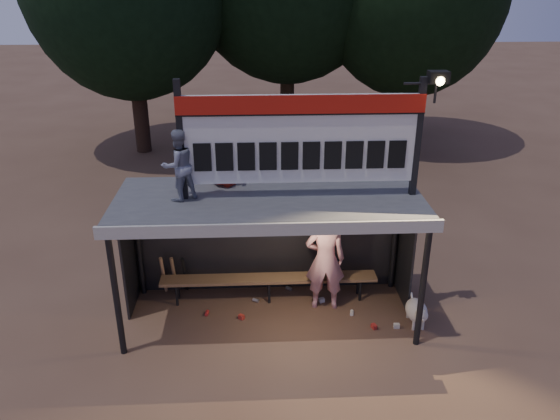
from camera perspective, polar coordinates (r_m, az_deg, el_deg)
The scene contains 10 objects.
ground at distance 9.96m, azimuth -1.06°, elevation -11.02°, with size 80.00×80.00×0.00m, color #513728.
player at distance 9.76m, azimuth 4.74°, elevation -5.18°, with size 0.71×0.47×1.95m, color white.
child_a at distance 8.68m, azimuth -10.57°, elevation 4.62°, with size 0.56×0.43×1.15m, color gray.
child_b at distance 9.20m, azimuth -5.96°, elevation 5.87°, with size 0.54×0.35×1.11m, color maroon.
dugout_shelter at distance 9.26m, azimuth -1.19°, elevation -0.72°, with size 5.10×2.08×2.32m.
scoreboard_assembly at distance 8.54m, azimuth 2.55°, elevation 7.71°, with size 4.10×0.27×1.99m.
bench at distance 10.19m, azimuth -1.17°, elevation -7.25°, with size 4.00×0.35×0.48m.
dog at distance 9.88m, azimuth 14.12°, elevation -10.22°, with size 0.36×0.81×0.49m.
bats at distance 10.54m, azimuth -11.01°, elevation -6.62°, with size 0.48×0.33×0.84m.
litter at distance 10.06m, azimuth 2.59°, elevation -10.42°, with size 3.41×1.43×0.08m.
Camera 1 is at (-0.22, -8.18, 5.68)m, focal length 35.00 mm.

